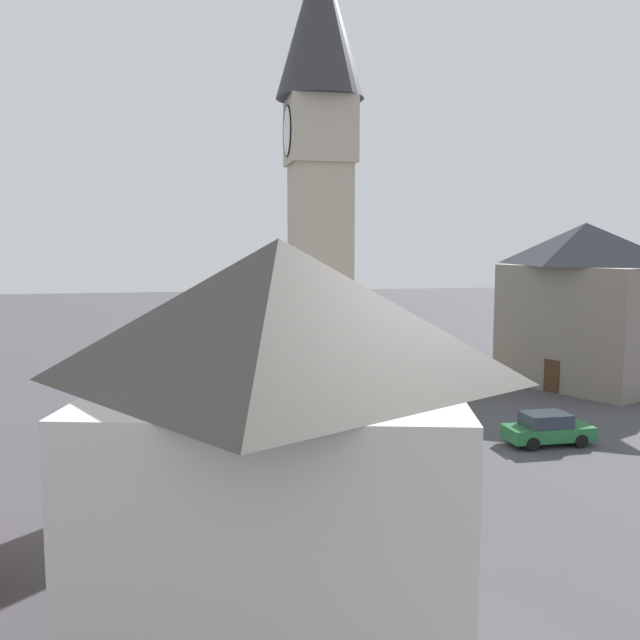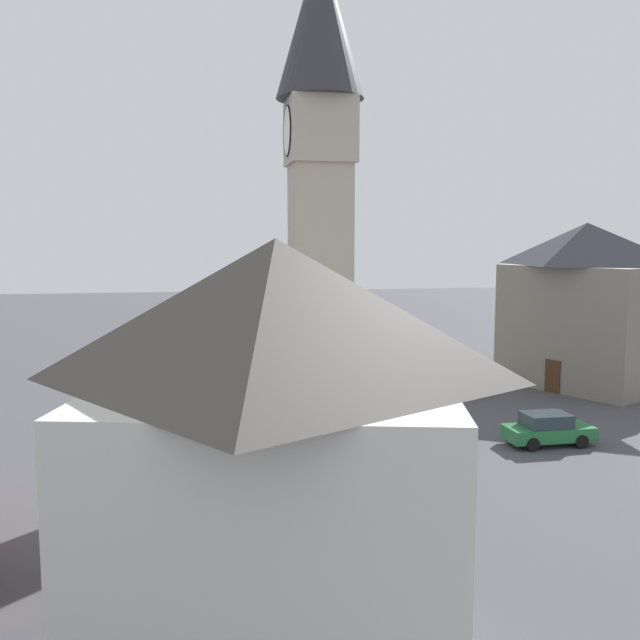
{
  "view_description": "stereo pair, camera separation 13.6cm",
  "coord_description": "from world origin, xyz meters",
  "px_view_note": "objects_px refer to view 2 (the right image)",
  "views": [
    {
      "loc": [
        31.5,
        -6.09,
        9.63
      ],
      "look_at": [
        0.0,
        0.0,
        5.9
      ],
      "focal_mm": 38.67,
      "sensor_mm": 36.0,
      "label": 1
    },
    {
      "loc": [
        31.52,
        -5.96,
        9.63
      ],
      "look_at": [
        0.0,
        0.0,
        5.9
      ],
      "focal_mm": 38.67,
      "sensor_mm": 36.0,
      "label": 2
    }
  ],
  "objects_px": {
    "car_blue_kerb": "(548,429)",
    "building_corner_back": "(277,453)",
    "car_silver_kerb": "(451,380)",
    "tree": "(291,314)",
    "pedestrian": "(425,418)",
    "building_terrace_right": "(584,304)",
    "lamp_post": "(212,369)",
    "clock_tower": "(320,154)",
    "car_red_corner": "(194,382)"
  },
  "relations": [
    {
      "from": "car_silver_kerb",
      "to": "pedestrian",
      "type": "xyz_separation_m",
      "value": [
        9.7,
        -5.18,
        0.25
      ]
    },
    {
      "from": "pedestrian",
      "to": "tree",
      "type": "bearing_deg",
      "value": -144.95
    },
    {
      "from": "pedestrian",
      "to": "building_terrace_right",
      "type": "height_order",
      "value": "building_terrace_right"
    },
    {
      "from": "tree",
      "to": "lamp_post",
      "type": "xyz_separation_m",
      "value": [
        7.02,
        -4.77,
        -1.75
      ]
    },
    {
      "from": "car_silver_kerb",
      "to": "building_terrace_right",
      "type": "height_order",
      "value": "building_terrace_right"
    },
    {
      "from": "lamp_post",
      "to": "building_terrace_right",
      "type": "bearing_deg",
      "value": 110.05
    },
    {
      "from": "car_silver_kerb",
      "to": "car_red_corner",
      "type": "distance_m",
      "value": 16.34
    },
    {
      "from": "building_terrace_right",
      "to": "lamp_post",
      "type": "height_order",
      "value": "building_terrace_right"
    },
    {
      "from": "car_blue_kerb",
      "to": "pedestrian",
      "type": "relative_size",
      "value": 2.45
    },
    {
      "from": "car_red_corner",
      "to": "tree",
      "type": "relative_size",
      "value": 0.53
    },
    {
      "from": "car_silver_kerb",
      "to": "building_terrace_right",
      "type": "xyz_separation_m",
      "value": [
        0.12,
        8.99,
        4.71
      ]
    },
    {
      "from": "car_silver_kerb",
      "to": "tree",
      "type": "relative_size",
      "value": 0.52
    },
    {
      "from": "car_blue_kerb",
      "to": "pedestrian",
      "type": "xyz_separation_m",
      "value": [
        -2.05,
        -5.38,
        0.25
      ]
    },
    {
      "from": "lamp_post",
      "to": "clock_tower",
      "type": "bearing_deg",
      "value": 86.09
    },
    {
      "from": "tree",
      "to": "car_red_corner",
      "type": "bearing_deg",
      "value": -127.61
    },
    {
      "from": "clock_tower",
      "to": "building_corner_back",
      "type": "relative_size",
      "value": 2.39
    },
    {
      "from": "pedestrian",
      "to": "building_terrace_right",
      "type": "distance_m",
      "value": 17.68
    },
    {
      "from": "car_silver_kerb",
      "to": "tree",
      "type": "height_order",
      "value": "tree"
    },
    {
      "from": "pedestrian",
      "to": "clock_tower",
      "type": "bearing_deg",
      "value": -93.97
    },
    {
      "from": "car_blue_kerb",
      "to": "tree",
      "type": "distance_m",
      "value": 15.28
    },
    {
      "from": "pedestrian",
      "to": "building_corner_back",
      "type": "distance_m",
      "value": 19.26
    },
    {
      "from": "pedestrian",
      "to": "tree",
      "type": "relative_size",
      "value": 0.2
    },
    {
      "from": "car_red_corner",
      "to": "lamp_post",
      "type": "xyz_separation_m",
      "value": [
        11.31,
        0.81,
        2.91
      ]
    },
    {
      "from": "car_silver_kerb",
      "to": "building_corner_back",
      "type": "relative_size",
      "value": 0.45
    },
    {
      "from": "pedestrian",
      "to": "lamp_post",
      "type": "height_order",
      "value": "lamp_post"
    },
    {
      "from": "car_blue_kerb",
      "to": "lamp_post",
      "type": "distance_m",
      "value": 16.07
    },
    {
      "from": "tree",
      "to": "building_terrace_right",
      "type": "height_order",
      "value": "building_terrace_right"
    },
    {
      "from": "car_blue_kerb",
      "to": "building_corner_back",
      "type": "relative_size",
      "value": 0.43
    },
    {
      "from": "car_red_corner",
      "to": "lamp_post",
      "type": "height_order",
      "value": "lamp_post"
    },
    {
      "from": "pedestrian",
      "to": "car_blue_kerb",
      "type": "bearing_deg",
      "value": 69.15
    },
    {
      "from": "pedestrian",
      "to": "building_terrace_right",
      "type": "xyz_separation_m",
      "value": [
        -9.58,
        14.17,
        4.47
      ]
    },
    {
      "from": "building_terrace_right",
      "to": "clock_tower",
      "type": "bearing_deg",
      "value": -64.43
    },
    {
      "from": "car_blue_kerb",
      "to": "car_silver_kerb",
      "type": "bearing_deg",
      "value": -179.01
    },
    {
      "from": "clock_tower",
      "to": "pedestrian",
      "type": "bearing_deg",
      "value": 86.03
    },
    {
      "from": "car_blue_kerb",
      "to": "tree",
      "type": "bearing_deg",
      "value": -132.14
    },
    {
      "from": "clock_tower",
      "to": "building_corner_back",
      "type": "bearing_deg",
      "value": -13.88
    },
    {
      "from": "clock_tower",
      "to": "lamp_post",
      "type": "distance_m",
      "value": 11.08
    },
    {
      "from": "building_corner_back",
      "to": "lamp_post",
      "type": "relative_size",
      "value": 1.74
    },
    {
      "from": "clock_tower",
      "to": "car_red_corner",
      "type": "xyz_separation_m",
      "value": [
        -11.66,
        -5.87,
        -12.77
      ]
    },
    {
      "from": "car_blue_kerb",
      "to": "building_terrace_right",
      "type": "distance_m",
      "value": 15.32
    },
    {
      "from": "pedestrian",
      "to": "building_corner_back",
      "type": "height_order",
      "value": "building_corner_back"
    },
    {
      "from": "building_terrace_right",
      "to": "tree",
      "type": "bearing_deg",
      "value": -84.55
    },
    {
      "from": "building_corner_back",
      "to": "car_blue_kerb",
      "type": "bearing_deg",
      "value": 134.45
    },
    {
      "from": "car_red_corner",
      "to": "car_silver_kerb",
      "type": "bearing_deg",
      "value": 81.85
    },
    {
      "from": "clock_tower",
      "to": "car_red_corner",
      "type": "height_order",
      "value": "clock_tower"
    },
    {
      "from": "car_red_corner",
      "to": "building_corner_back",
      "type": "distance_m",
      "value": 28.79
    },
    {
      "from": "pedestrian",
      "to": "building_corner_back",
      "type": "relative_size",
      "value": 0.17
    },
    {
      "from": "car_red_corner",
      "to": "lamp_post",
      "type": "bearing_deg",
      "value": 4.11
    },
    {
      "from": "tree",
      "to": "building_terrace_right",
      "type": "distance_m",
      "value": 19.67
    },
    {
      "from": "tree",
      "to": "pedestrian",
      "type": "bearing_deg",
      "value": 35.05
    }
  ]
}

